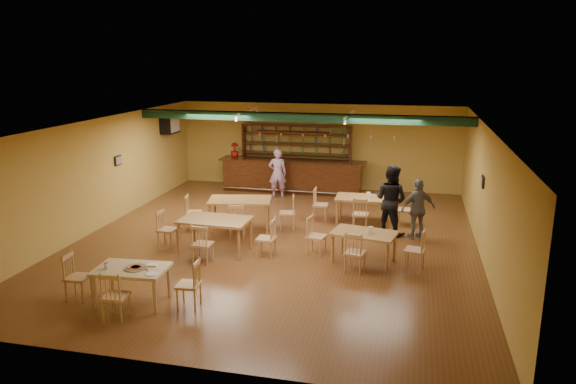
% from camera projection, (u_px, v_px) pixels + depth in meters
% --- Properties ---
extents(floor, '(12.00, 12.00, 0.00)m').
position_uv_depth(floor, '(277.00, 240.00, 14.00)').
color(floor, brown).
rests_on(floor, ground).
extents(ceiling_beam, '(10.00, 0.30, 0.25)m').
position_uv_depth(ceiling_beam, '(300.00, 117.00, 15.95)').
color(ceiling_beam, '#11331D').
rests_on(ceiling_beam, ceiling).
extents(track_rail_left, '(0.05, 2.50, 0.05)m').
position_uv_depth(track_rail_left, '(247.00, 112.00, 16.89)').
color(track_rail_left, silver).
rests_on(track_rail_left, ceiling).
extents(track_rail_right, '(0.05, 2.50, 0.05)m').
position_uv_depth(track_rail_right, '(350.00, 114.00, 16.19)').
color(track_rail_right, silver).
rests_on(track_rail_right, ceiling).
extents(ac_unit, '(0.34, 0.70, 0.48)m').
position_uv_depth(ac_unit, '(170.00, 125.00, 18.44)').
color(ac_unit, silver).
rests_on(ac_unit, wall_left).
extents(picture_left, '(0.04, 0.34, 0.28)m').
position_uv_depth(picture_left, '(118.00, 160.00, 15.62)').
color(picture_left, black).
rests_on(picture_left, wall_left).
extents(picture_right, '(0.04, 0.34, 0.28)m').
position_uv_depth(picture_right, '(483.00, 182.00, 12.97)').
color(picture_right, black).
rests_on(picture_right, wall_right).
extents(bar_counter, '(5.08, 0.85, 1.13)m').
position_uv_depth(bar_counter, '(292.00, 176.00, 18.89)').
color(bar_counter, '#33140A').
rests_on(bar_counter, ground).
extents(back_bar_hutch, '(3.93, 0.40, 2.28)m').
position_uv_depth(back_bar_hutch, '(296.00, 156.00, 19.34)').
color(back_bar_hutch, '#33140A').
rests_on(back_bar_hutch, ground).
extents(poinsettia, '(0.38, 0.38, 0.52)m').
position_uv_depth(poinsettia, '(235.00, 150.00, 19.14)').
color(poinsettia, maroon).
rests_on(poinsettia, bar_counter).
extents(dining_table_a, '(1.85, 1.33, 0.84)m').
position_uv_depth(dining_table_a, '(240.00, 214.00, 14.85)').
color(dining_table_a, '#925F34').
rests_on(dining_table_a, ground).
extents(dining_table_b, '(1.52, 0.92, 0.76)m').
position_uv_depth(dining_table_b, '(362.00, 210.00, 15.39)').
color(dining_table_b, '#925F34').
rests_on(dining_table_b, ground).
extents(dining_table_c, '(1.71, 1.07, 0.83)m').
position_uv_depth(dining_table_c, '(216.00, 235.00, 13.09)').
color(dining_table_c, '#925F34').
rests_on(dining_table_c, ground).
extents(dining_table_d, '(1.57, 1.11, 0.71)m').
position_uv_depth(dining_table_d, '(364.00, 247.00, 12.47)').
color(dining_table_d, '#925F34').
rests_on(dining_table_d, ground).
extents(near_table, '(1.40, 0.96, 0.72)m').
position_uv_depth(near_table, '(132.00, 285.00, 10.37)').
color(near_table, '#C6B185').
rests_on(near_table, ground).
extents(pizza_tray, '(0.46, 0.46, 0.01)m').
position_uv_depth(pizza_tray, '(136.00, 268.00, 10.26)').
color(pizza_tray, silver).
rests_on(pizza_tray, near_table).
extents(parmesan_shaker, '(0.08, 0.08, 0.11)m').
position_uv_depth(parmesan_shaker, '(106.00, 266.00, 10.23)').
color(parmesan_shaker, '#EAE5C6').
rests_on(parmesan_shaker, near_table).
extents(napkin_stack, '(0.23, 0.19, 0.03)m').
position_uv_depth(napkin_stack, '(152.00, 265.00, 10.39)').
color(napkin_stack, white).
rests_on(napkin_stack, near_table).
extents(pizza_server, '(0.31, 0.27, 0.00)m').
position_uv_depth(pizza_server, '(144.00, 267.00, 10.27)').
color(pizza_server, silver).
rests_on(pizza_server, pizza_tray).
extents(side_plate, '(0.23, 0.23, 0.01)m').
position_uv_depth(side_plate, '(152.00, 274.00, 9.99)').
color(side_plate, white).
rests_on(side_plate, near_table).
extents(patron_bar, '(0.67, 0.52, 1.64)m').
position_uv_depth(patron_bar, '(278.00, 173.00, 18.12)').
color(patron_bar, '#9E51B0').
rests_on(patron_bar, ground).
extents(patron_right_a, '(1.13, 1.04, 1.87)m').
position_uv_depth(patron_right_a, '(391.00, 200.00, 14.32)').
color(patron_right_a, black).
rests_on(patron_right_a, ground).
extents(patron_right_b, '(1.01, 0.76, 1.59)m').
position_uv_depth(patron_right_b, '(418.00, 209.00, 13.99)').
color(patron_right_b, slate).
rests_on(patron_right_b, ground).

